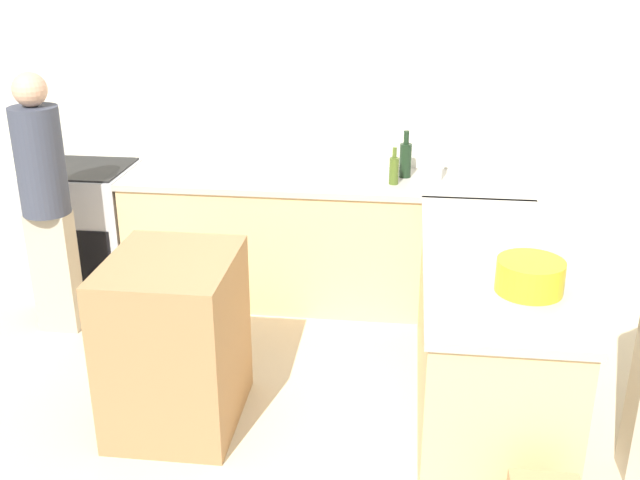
{
  "coord_description": "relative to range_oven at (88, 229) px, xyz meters",
  "views": [
    {
      "loc": [
        0.55,
        -2.63,
        2.34
      ],
      "look_at": [
        0.12,
        0.87,
        0.93
      ],
      "focal_mm": 42.0,
      "sensor_mm": 36.0,
      "label": 1
    }
  ],
  "objects": [
    {
      "name": "olive_oil_bottle",
      "position": [
        2.14,
        -0.08,
        0.53
      ],
      "size": [
        0.06,
        0.06,
        0.24
      ],
      "color": "#475B1E",
      "rests_on": "counter_back"
    },
    {
      "name": "counter_back",
      "position": [
        1.68,
        0.0,
        -0.0
      ],
      "size": [
        2.67,
        0.66,
        0.89
      ],
      "color": "#D6B27A",
      "rests_on": "ground_plane"
    },
    {
      "name": "mixing_bowl",
      "position": [
        2.79,
        -1.6,
        0.51
      ],
      "size": [
        0.3,
        0.3,
        0.15
      ],
      "color": "yellow",
      "rests_on": "counter_peninsula"
    },
    {
      "name": "wall_back",
      "position": [
        1.68,
        0.35,
        0.9
      ],
      "size": [
        8.0,
        0.06,
        2.7
      ],
      "color": "silver",
      "rests_on": "ground_plane"
    },
    {
      "name": "person_by_range",
      "position": [
        0.04,
        -0.62,
        0.46
      ],
      "size": [
        0.29,
        0.29,
        1.65
      ],
      "color": "#ADA38E",
      "rests_on": "ground_plane"
    },
    {
      "name": "vinegar_bottle_clear",
      "position": [
        2.42,
        0.05,
        0.56
      ],
      "size": [
        0.06,
        0.06,
        0.31
      ],
      "color": "silver",
      "rests_on": "counter_back"
    },
    {
      "name": "island_table",
      "position": [
        1.1,
        -1.49,
        0.01
      ],
      "size": [
        0.62,
        0.73,
        0.91
      ],
      "color": "#997047",
      "rests_on": "ground_plane"
    },
    {
      "name": "wine_bottle_dark",
      "position": [
        2.21,
        0.09,
        0.56
      ],
      "size": [
        0.08,
        0.08,
        0.31
      ],
      "color": "black",
      "rests_on": "counter_back"
    },
    {
      "name": "counter_peninsula",
      "position": [
        2.67,
        -1.21,
        -0.0
      ],
      "size": [
        0.69,
        1.82,
        0.89
      ],
      "color": "#D6B27A",
      "rests_on": "ground_plane"
    },
    {
      "name": "range_oven",
      "position": [
        0.0,
        0.0,
        0.0
      ],
      "size": [
        0.68,
        0.63,
        0.9
      ],
      "color": "#ADADB2",
      "rests_on": "ground_plane"
    }
  ]
}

